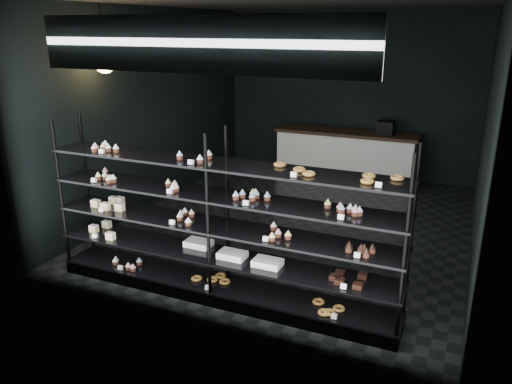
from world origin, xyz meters
TOP-DOWN VIEW (x-y plane):
  - room at (0.00, 0.00)m, footprint 5.01×6.01m
  - display_shelf at (-0.08, -2.45)m, footprint 4.00×0.50m
  - signage at (0.00, -2.93)m, footprint 3.30×0.05m
  - pendant_lamp at (-2.20, -1.48)m, footprint 0.28×0.28m
  - service_counter at (0.13, 2.50)m, footprint 2.72×0.65m

SIDE VIEW (x-z plane):
  - service_counter at x=0.13m, z-range -0.11..1.12m
  - display_shelf at x=-0.08m, z-range -0.33..1.58m
  - room at x=0.00m, z-range 0.00..3.20m
  - pendant_lamp at x=-2.20m, z-range 2.02..2.89m
  - signage at x=0.00m, z-range 2.50..3.00m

